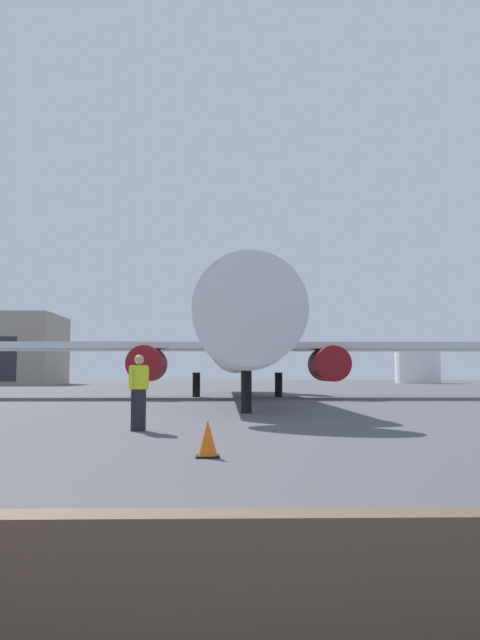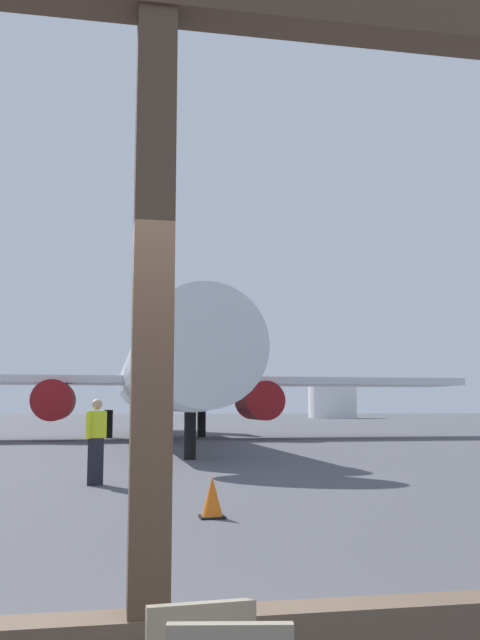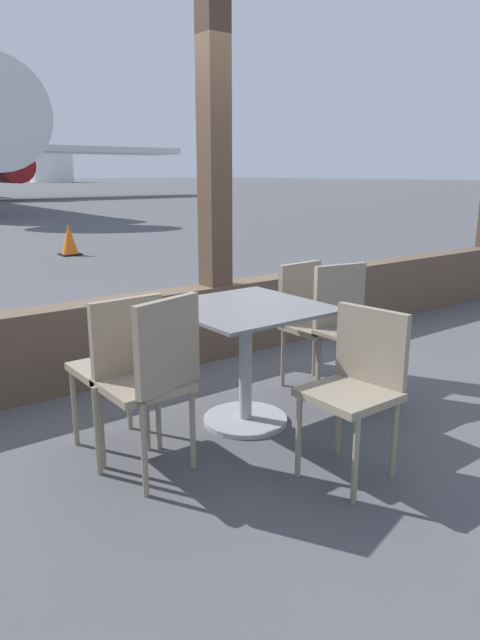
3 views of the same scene
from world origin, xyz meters
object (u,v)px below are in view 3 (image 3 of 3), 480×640
(dining_table, at_px, (245,352))
(cafe_chair_side_extra, at_px, (309,314))
(traffic_cone, at_px, (69,240))
(cafe_chair_aisle_left, at_px, (155,372))
(cafe_chair_aisle_right, at_px, (120,360))
(cafe_chair_window_left, at_px, (358,378))
(cafe_chair_window_right, at_px, (348,320))
(fuel_storage_tank, at_px, (52,167))

(dining_table, bearing_deg, cafe_chair_side_extra, 18.18)
(traffic_cone, bearing_deg, cafe_chair_side_extra, -98.67)
(traffic_cone, bearing_deg, cafe_chair_aisle_left, -108.33)
(cafe_chair_aisle_left, distance_m, cafe_chair_aisle_right, 0.35)
(cafe_chair_window_left, relative_size, traffic_cone, 1.45)
(cafe_chair_window_left, relative_size, cafe_chair_aisle_right, 0.96)
(cafe_chair_window_right, height_order, cafe_chair_aisle_right, cafe_chair_window_right)
(cafe_chair_aisle_left, bearing_deg, fuel_storage_tank, 70.63)
(cafe_chair_window_right, xyz_separation_m, traffic_cone, (1.14, 7.97, -0.27))
(cafe_chair_side_extra, height_order, traffic_cone, cafe_chair_side_extra)
(dining_table, distance_m, traffic_cone, 8.11)
(cafe_chair_aisle_left, distance_m, cafe_chair_side_extra, 1.61)
(cafe_chair_aisle_right, height_order, traffic_cone, cafe_chair_aisle_right)
(cafe_chair_window_left, bearing_deg, cafe_chair_side_extra, 57.05)
(cafe_chair_aisle_right, relative_size, fuel_storage_tank, 0.13)
(cafe_chair_side_extra, bearing_deg, traffic_cone, 81.33)
(cafe_chair_window_right, relative_size, fuel_storage_tank, 0.14)
(cafe_chair_aisle_left, distance_m, fuel_storage_tank, 96.40)
(cafe_chair_window_right, xyz_separation_m, cafe_chair_aisle_right, (-1.57, 0.18, -0.01))
(cafe_chair_aisle_left, bearing_deg, cafe_chair_aisle_right, 93.37)
(dining_table, xyz_separation_m, traffic_cone, (1.94, 7.87, -0.18))
(cafe_chair_window_left, distance_m, cafe_chair_aisle_right, 1.25)
(fuel_storage_tank, bearing_deg, dining_table, -108.99)
(cafe_chair_window_right, relative_size, cafe_chair_aisle_right, 1.02)
(cafe_chair_aisle_left, relative_size, cafe_chair_aisle_right, 1.06)
(dining_table, relative_size, fuel_storage_tank, 0.13)
(dining_table, xyz_separation_m, cafe_chair_side_extra, (0.77, 0.25, 0.07))
(cafe_chair_window_right, height_order, cafe_chair_aisle_left, cafe_chair_aisle_left)
(cafe_chair_side_extra, bearing_deg, cafe_chair_window_left, -122.95)
(cafe_chair_side_extra, bearing_deg, dining_table, -161.82)
(cafe_chair_aisle_left, bearing_deg, cafe_chair_window_left, -34.16)
(dining_table, distance_m, cafe_chair_aisle_left, 0.80)
(cafe_chair_window_left, bearing_deg, fuel_storage_tank, 71.21)
(cafe_chair_aisle_left, bearing_deg, cafe_chair_side_extra, 18.32)
(cafe_chair_window_left, height_order, cafe_chair_window_right, cafe_chair_window_right)
(cafe_chair_window_right, distance_m, cafe_chair_aisle_left, 1.56)
(dining_table, xyz_separation_m, cafe_chair_aisle_right, (-0.78, 0.09, 0.08))
(cafe_chair_side_extra, height_order, fuel_storage_tank, fuel_storage_tank)
(cafe_chair_window_left, xyz_separation_m, cafe_chair_side_extra, (0.70, 1.07, 0.01))
(fuel_storage_tank, bearing_deg, cafe_chair_side_extra, -108.61)
(traffic_cone, bearing_deg, dining_table, -103.81)
(cafe_chair_window_left, distance_m, cafe_chair_aisle_left, 1.01)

